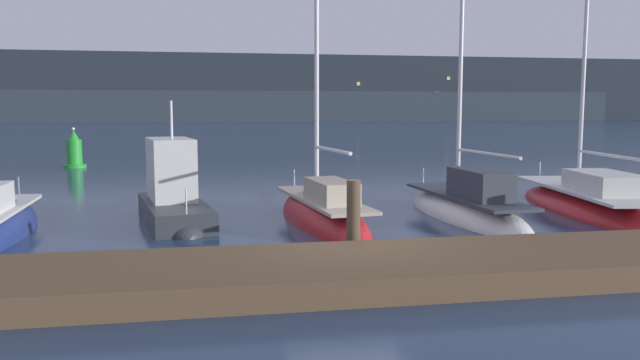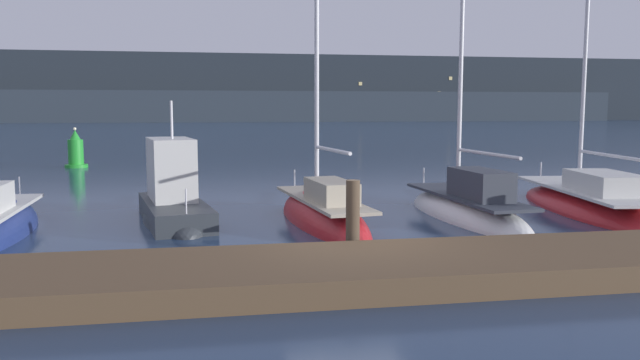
{
  "view_description": "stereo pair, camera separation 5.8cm",
  "coord_description": "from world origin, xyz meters",
  "px_view_note": "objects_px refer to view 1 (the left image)",
  "views": [
    {
      "loc": [
        -2.88,
        -12.14,
        3.06
      ],
      "look_at": [
        0.0,
        3.65,
        1.2
      ],
      "focal_mm": 35.0,
      "sensor_mm": 36.0,
      "label": 1
    },
    {
      "loc": [
        -2.82,
        -12.15,
        3.06
      ],
      "look_at": [
        0.0,
        3.65,
        1.2
      ],
      "focal_mm": 35.0,
      "sensor_mm": 36.0,
      "label": 2
    }
  ],
  "objects_px": {
    "channel_buoy": "(74,152)",
    "sailboat_berth_7": "(588,206)",
    "motorboat_berth_4": "(174,207)",
    "sailboat_berth_6": "(467,213)",
    "sailboat_berth_5": "(323,220)"
  },
  "relations": [
    {
      "from": "channel_buoy",
      "to": "sailboat_berth_7",
      "type": "bearing_deg",
      "value": -43.81
    },
    {
      "from": "motorboat_berth_4",
      "to": "sailboat_berth_7",
      "type": "height_order",
      "value": "sailboat_berth_7"
    },
    {
      "from": "sailboat_berth_6",
      "to": "sailboat_berth_7",
      "type": "distance_m",
      "value": 4.14
    },
    {
      "from": "motorboat_berth_4",
      "to": "sailboat_berth_7",
      "type": "xyz_separation_m",
      "value": [
        12.08,
        -0.48,
        -0.25
      ]
    },
    {
      "from": "sailboat_berth_5",
      "to": "sailboat_berth_7",
      "type": "bearing_deg",
      "value": 5.06
    },
    {
      "from": "motorboat_berth_4",
      "to": "sailboat_berth_6",
      "type": "distance_m",
      "value": 8.04
    },
    {
      "from": "motorboat_berth_4",
      "to": "sailboat_berth_6",
      "type": "xyz_separation_m",
      "value": [
        7.97,
        -1.05,
        -0.22
      ]
    },
    {
      "from": "channel_buoy",
      "to": "sailboat_berth_6",
      "type": "bearing_deg",
      "value": -52.15
    },
    {
      "from": "sailboat_berth_6",
      "to": "sailboat_berth_7",
      "type": "relative_size",
      "value": 0.92
    },
    {
      "from": "sailboat_berth_6",
      "to": "channel_buoy",
      "type": "distance_m",
      "value": 22.44
    },
    {
      "from": "sailboat_berth_5",
      "to": "channel_buoy",
      "type": "bearing_deg",
      "value": 118.44
    },
    {
      "from": "sailboat_berth_5",
      "to": "motorboat_berth_4",
      "type": "bearing_deg",
      "value": 162.8
    },
    {
      "from": "motorboat_berth_4",
      "to": "sailboat_berth_6",
      "type": "relative_size",
      "value": 0.5
    },
    {
      "from": "motorboat_berth_4",
      "to": "channel_buoy",
      "type": "distance_m",
      "value": 17.65
    },
    {
      "from": "sailboat_berth_5",
      "to": "sailboat_berth_7",
      "type": "xyz_separation_m",
      "value": [
        8.19,
        0.73,
        0.02
      ]
    }
  ]
}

